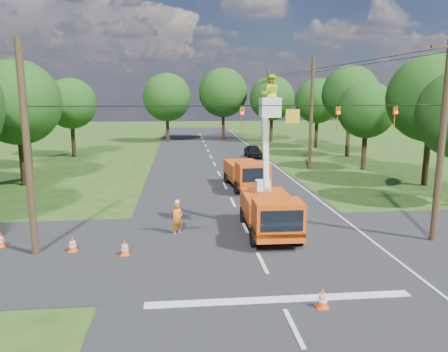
{
  "coord_description": "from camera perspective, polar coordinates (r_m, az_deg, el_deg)",
  "views": [
    {
      "loc": [
        -3.21,
        -16.5,
        6.86
      ],
      "look_at": [
        -1.01,
        5.56,
        2.6
      ],
      "focal_mm": 35.0,
      "sensor_mm": 36.0,
      "label": 1
    }
  ],
  "objects": [
    {
      "name": "road_main",
      "position": [
        37.28,
        -0.65,
        0.27
      ],
      "size": [
        12.0,
        100.0,
        0.06
      ],
      "primitive_type": "cube",
      "color": "black",
      "rests_on": "ground"
    },
    {
      "name": "traffic_cone_2",
      "position": [
        27.97,
        4.42,
        -2.6
      ],
      "size": [
        0.38,
        0.38,
        0.71
      ],
      "color": "#FF550D",
      "rests_on": "ground"
    },
    {
      "name": "tree_right_d",
      "position": [
        48.94,
        16.17,
        10.24
      ],
      "size": [
        6.0,
        6.0,
        9.7
      ],
      "color": "#382616",
      "rests_on": "ground"
    },
    {
      "name": "pole_right_near",
      "position": [
        21.97,
        26.66,
        5.15
      ],
      "size": [
        1.8,
        0.3,
        10.0
      ],
      "color": "#4C3823",
      "rests_on": "ground"
    },
    {
      "name": "signal_span",
      "position": [
        19.3,
        10.77,
        7.77
      ],
      "size": [
        18.0,
        0.29,
        1.07
      ],
      "color": "black",
      "rests_on": "ground"
    },
    {
      "name": "tree_left_f",
      "position": [
        49.88,
        -19.37,
        8.92
      ],
      "size": [
        5.4,
        5.4,
        8.4
      ],
      "color": "#382616",
      "rests_on": "ground"
    },
    {
      "name": "edge_line",
      "position": [
        38.17,
        7.75,
        0.42
      ],
      "size": [
        0.12,
        90.0,
        0.02
      ],
      "primitive_type": "cube",
      "color": "silver",
      "rests_on": "ground"
    },
    {
      "name": "traffic_cone_3",
      "position": [
        19.28,
        -12.83,
        -9.12
      ],
      "size": [
        0.38,
        0.38,
        0.71
      ],
      "color": "#FF550D",
      "rests_on": "ground"
    },
    {
      "name": "stop_bar",
      "position": [
        15.31,
        7.31,
        -15.84
      ],
      "size": [
        9.0,
        0.45,
        0.02
      ],
      "primitive_type": "cube",
      "color": "silver",
      "rests_on": "ground"
    },
    {
      "name": "ground",
      "position": [
        37.28,
        -0.65,
        0.27
      ],
      "size": [
        140.0,
        140.0,
        0.0
      ],
      "primitive_type": "plane",
      "color": "#254514",
      "rests_on": "ground"
    },
    {
      "name": "traffic_cone_6",
      "position": [
        34.9,
        6.01,
        0.08
      ],
      "size": [
        0.38,
        0.38,
        0.71
      ],
      "color": "#FF550D",
      "rests_on": "ground"
    },
    {
      "name": "ground_worker",
      "position": [
        21.56,
        -6.09,
        -5.53
      ],
      "size": [
        0.69,
        0.64,
        1.59
      ],
      "primitive_type": "imported",
      "rotation": [
        0.0,
        0.0,
        0.58
      ],
      "color": "#E74B13",
      "rests_on": "ground"
    },
    {
      "name": "distant_car",
      "position": [
        46.73,
        3.86,
        3.23
      ],
      "size": [
        1.72,
        3.94,
        1.32
      ],
      "primitive_type": "imported",
      "rotation": [
        0.0,
        0.0,
        0.04
      ],
      "color": "black",
      "rests_on": "ground"
    },
    {
      "name": "tree_right_b",
      "position": [
        35.53,
        25.49,
        9.15
      ],
      "size": [
        6.4,
        6.4,
        9.65
      ],
      "color": "#382616",
      "rests_on": "ground"
    },
    {
      "name": "bucket_truck",
      "position": [
        21.28,
        6.01,
        -3.27
      ],
      "size": [
        2.42,
        5.88,
        7.7
      ],
      "rotation": [
        0.0,
        0.0,
        -0.02
      ],
      "color": "#E45310",
      "rests_on": "ground"
    },
    {
      "name": "tree_left_d",
      "position": [
        35.53,
        -25.38,
        8.66
      ],
      "size": [
        6.2,
        6.2,
        9.24
      ],
      "color": "#382616",
      "rests_on": "ground"
    },
    {
      "name": "tree_far_c",
      "position": [
        61.83,
        6.27,
        10.07
      ],
      "size": [
        6.2,
        6.2,
        9.18
      ],
      "color": "#382616",
      "rests_on": "ground"
    },
    {
      "name": "traffic_cone_0",
      "position": [
        14.9,
        12.75,
        -15.29
      ],
      "size": [
        0.38,
        0.38,
        0.71
      ],
      "color": "#FF550D",
      "rests_on": "ground"
    },
    {
      "name": "second_truck",
      "position": [
        31.43,
        2.93,
        0.37
      ],
      "size": [
        2.76,
        6.01,
        2.18
      ],
      "rotation": [
        0.0,
        0.0,
        0.09
      ],
      "color": "#E45310",
      "rests_on": "ground"
    },
    {
      "name": "tree_far_a",
      "position": [
        61.53,
        -7.47,
        10.16
      ],
      "size": [
        6.6,
        6.6,
        9.5
      ],
      "color": "#382616",
      "rests_on": "ground"
    },
    {
      "name": "traffic_cone_5",
      "position": [
        22.17,
        -27.07,
        -7.41
      ],
      "size": [
        0.38,
        0.38,
        0.71
      ],
      "color": "#FF550D",
      "rests_on": "ground"
    },
    {
      "name": "pole_right_mid",
      "position": [
        40.28,
        11.33,
        8.17
      ],
      "size": [
        1.8,
        0.3,
        10.0
      ],
      "color": "#4C3823",
      "rests_on": "ground"
    },
    {
      "name": "tree_far_b",
      "position": [
        63.81,
        -0.11,
        10.83
      ],
      "size": [
        7.0,
        7.0,
        10.32
      ],
      "color": "#382616",
      "rests_on": "ground"
    },
    {
      "name": "tree_left_e",
      "position": [
        42.72,
        -24.59,
        9.41
      ],
      "size": [
        5.8,
        5.8,
        9.41
      ],
      "color": "#382616",
      "rests_on": "ground"
    },
    {
      "name": "traffic_cone_1",
      "position": [
        24.95,
        6.52,
        -4.3
      ],
      "size": [
        0.38,
        0.38,
        0.71
      ],
      "color": "#FF550D",
      "rests_on": "ground"
    },
    {
      "name": "pole_left",
      "position": [
        19.69,
        -24.31,
        3.03
      ],
      "size": [
        0.3,
        0.3,
        9.0
      ],
      "color": "#4C3823",
      "rests_on": "ground"
    },
    {
      "name": "road_cross",
      "position": [
        19.99,
        3.95,
        -9.22
      ],
      "size": [
        56.0,
        10.0,
        0.07
      ],
      "primitive_type": "cube",
      "color": "black",
      "rests_on": "ground"
    },
    {
      "name": "traffic_cone_4",
      "position": [
        20.32,
        -19.17,
        -8.41
      ],
      "size": [
        0.38,
        0.38,
        0.71
      ],
      "color": "#FF550D",
      "rests_on": "ground"
    },
    {
      "name": "tree_right_e",
      "position": [
        56.15,
        12.12,
        9.57
      ],
      "size": [
        5.6,
        5.6,
        8.63
      ],
      "color": "#382616",
      "rests_on": "ground"
    },
    {
      "name": "tree_right_c",
      "position": [
        40.97,
        18.12,
        8.18
      ],
      "size": [
        5.0,
        5.0,
        7.83
      ],
      "color": "#382616",
      "rests_on": "ground"
    },
    {
      "name": "pole_right_far",
      "position": [
        59.69,
        5.7,
        9.14
      ],
      "size": [
        1.8,
        0.3,
        10.0
      ],
      "color": "#4C3823",
      "rests_on": "ground"
    }
  ]
}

